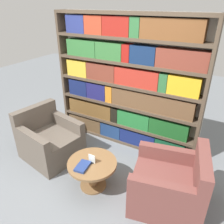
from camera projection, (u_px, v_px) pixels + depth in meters
name	position (u px, v px, depth m)	size (l,w,h in m)	color
ground_plane	(81.00, 188.00, 3.31)	(14.00, 14.00, 0.00)	slate
bookshelf	(126.00, 85.00, 3.91)	(2.74, 0.30, 2.39)	silver
armchair_left	(50.00, 141.00, 3.88)	(1.05, 0.98, 0.89)	brown
armchair_right	(169.00, 186.00, 2.93)	(1.06, 1.00, 0.89)	brown
coffee_table	(92.00, 169.00, 3.21)	(0.72, 0.72, 0.45)	brown
table_sign	(92.00, 159.00, 3.13)	(0.11, 0.06, 0.13)	black
stray_book	(83.00, 166.00, 3.05)	(0.19, 0.26, 0.04)	navy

